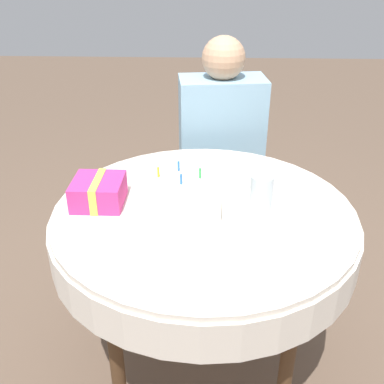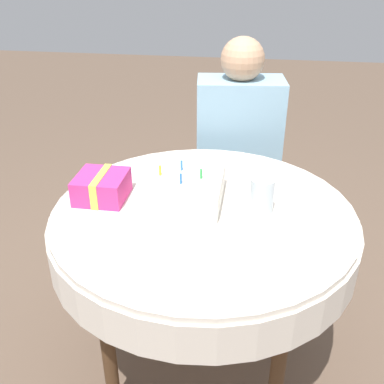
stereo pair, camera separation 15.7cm
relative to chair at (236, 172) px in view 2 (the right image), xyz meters
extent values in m
plane|color=brown|center=(-0.07, -0.87, -0.49)|extent=(12.00, 12.00, 0.00)
cylinder|color=silver|center=(-0.07, -0.87, 0.26)|extent=(1.06, 1.06, 0.02)
cylinder|color=silver|center=(-0.07, -0.87, 0.18)|extent=(1.08, 1.08, 0.14)
cylinder|color=#4C331E|center=(-0.36, -1.16, -0.12)|extent=(0.05, 0.05, 0.74)
cylinder|color=#4C331E|center=(0.22, -1.16, -0.12)|extent=(0.05, 0.05, 0.74)
cylinder|color=#4C331E|center=(-0.36, -0.58, -0.12)|extent=(0.05, 0.05, 0.74)
cylinder|color=#4C331E|center=(0.22, -0.58, -0.12)|extent=(0.05, 0.05, 0.74)
cube|color=brown|center=(0.01, -0.07, -0.07)|extent=(0.45, 0.45, 0.04)
cube|color=brown|center=(-0.01, 0.11, 0.19)|extent=(0.37, 0.07, 0.49)
cylinder|color=brown|center=(-0.14, -0.27, -0.29)|extent=(0.04, 0.04, 0.40)
cylinder|color=brown|center=(0.20, -0.23, -0.29)|extent=(0.04, 0.04, 0.40)
cylinder|color=brown|center=(-0.19, 0.08, -0.29)|extent=(0.04, 0.04, 0.40)
cylinder|color=brown|center=(0.16, 0.12, -0.29)|extent=(0.04, 0.04, 0.40)
cylinder|color=tan|center=(-0.08, -0.25, -0.27)|extent=(0.09, 0.09, 0.44)
cylinder|color=tan|center=(0.13, -0.23, -0.27)|extent=(0.09, 0.09, 0.44)
cube|color=#8CB7D1|center=(0.01, -0.07, 0.24)|extent=(0.44, 0.28, 0.58)
sphere|color=tan|center=(0.01, -0.07, 0.62)|extent=(0.21, 0.21, 0.21)
cube|color=white|center=(-0.15, -0.82, 0.32)|extent=(0.29, 0.29, 0.10)
cylinder|color=green|center=(-0.08, -0.82, 0.38)|extent=(0.01, 0.01, 0.04)
cylinder|color=blue|center=(-0.16, -0.77, 0.38)|extent=(0.01, 0.01, 0.04)
cylinder|color=gold|center=(-0.23, -0.82, 0.38)|extent=(0.01, 0.01, 0.04)
cylinder|color=blue|center=(-0.15, -0.87, 0.38)|extent=(0.01, 0.01, 0.04)
cylinder|color=silver|center=(0.13, -0.85, 0.33)|extent=(0.08, 0.08, 0.12)
cube|color=#D13384|center=(-0.44, -0.85, 0.32)|extent=(0.18, 0.18, 0.09)
cube|color=#EAE54C|center=(-0.44, -0.85, 0.32)|extent=(0.03, 0.18, 0.10)
camera|label=1|loc=(-0.06, -2.23, 1.08)|focal=42.00mm
camera|label=2|loc=(0.10, -2.22, 1.08)|focal=42.00mm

